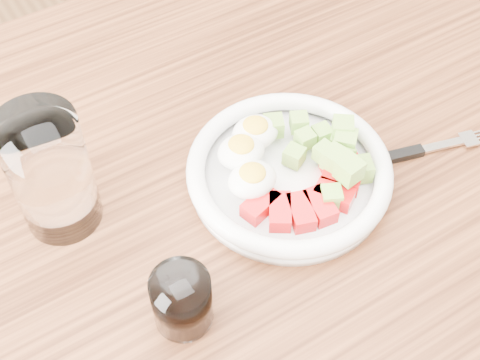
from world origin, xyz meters
name	(u,v)px	position (x,y,z in m)	size (l,w,h in m)	color
dining_table	(251,245)	(0.00, 0.00, 0.67)	(1.50, 0.90, 0.77)	brown
bowl	(289,170)	(0.05, 0.00, 0.79)	(0.24, 0.24, 0.06)	white
fork	(406,154)	(0.19, -0.04, 0.77)	(0.20, 0.07, 0.01)	black
water_glass	(50,173)	(-0.19, 0.09, 0.85)	(0.08, 0.08, 0.15)	white
coffee_glass	(182,301)	(-0.14, -0.09, 0.80)	(0.06, 0.06, 0.07)	white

